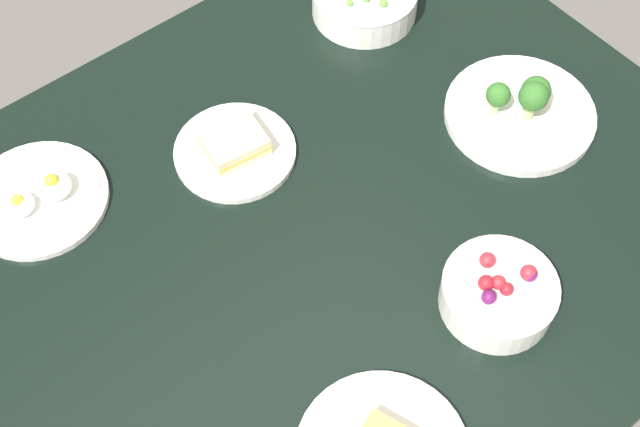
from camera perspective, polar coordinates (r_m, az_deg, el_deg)
dining_table at (r=119.35cm, az=0.00°, el=-1.05°), size 112.26×90.75×4.00cm
bowl_berries at (r=111.14cm, az=11.68°, el=-5.13°), size 14.74×14.74×6.94cm
plate_eggs at (r=124.84cm, az=-18.06°, el=1.01°), size 19.47×19.47×4.59cm
plate_sandwich at (r=123.86cm, az=-5.65°, el=4.27°), size 17.48×17.48×4.26cm
plate_broccoli at (r=130.39cm, az=13.10°, el=6.67°), size 22.12×22.12×8.34cm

